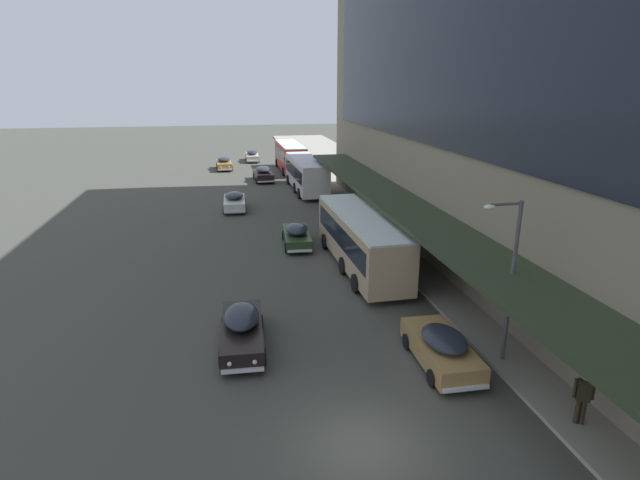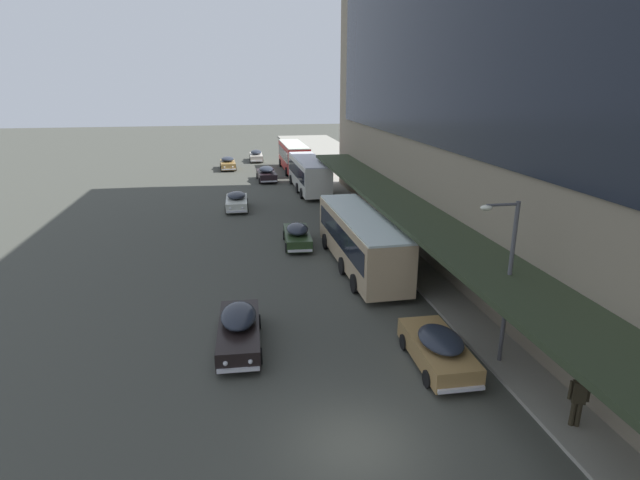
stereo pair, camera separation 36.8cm
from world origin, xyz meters
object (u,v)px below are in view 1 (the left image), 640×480
at_px(transit_bus_kerbside_front, 360,238).
at_px(transit_bus_kerbside_rear, 306,173).
at_px(sedan_far_back, 242,329).
at_px(sedan_lead_near, 252,156).
at_px(sedan_oncoming_front, 263,174).
at_px(street_lamp, 509,270).
at_px(transit_bus_kerbside_far, 290,155).
at_px(pedestrian_at_kerb, 583,395).
at_px(fire_hydrant, 399,248).
at_px(sedan_second_mid, 297,235).
at_px(sedan_lead_mid, 234,201).
at_px(sedan_trailing_mid, 224,163).
at_px(sedan_trailing_near, 441,348).

relative_size(transit_bus_kerbside_front, transit_bus_kerbside_rear, 1.02).
xyz_separation_m(sedan_far_back, sedan_lead_near, (3.37, 51.03, -0.00)).
height_order(sedan_oncoming_front, street_lamp, street_lamp).
bearing_deg(sedan_lead_near, transit_bus_kerbside_far, -65.07).
distance_m(transit_bus_kerbside_far, street_lamp, 45.37).
distance_m(pedestrian_at_kerb, fire_hydrant, 16.72).
relative_size(sedan_second_mid, street_lamp, 0.75).
height_order(transit_bus_kerbside_rear, street_lamp, street_lamp).
xyz_separation_m(transit_bus_kerbside_far, sedan_lead_mid, (-7.25, -18.52, -1.18)).
distance_m(transit_bus_kerbside_far, pedestrian_at_kerb, 49.34).
height_order(sedan_far_back, fire_hydrant, sedan_far_back).
bearing_deg(transit_bus_kerbside_front, sedan_far_back, -131.85).
bearing_deg(fire_hydrant, sedan_lead_near, 99.26).
height_order(sedan_trailing_mid, pedestrian_at_kerb, pedestrian_at_kerb).
xyz_separation_m(sedan_lead_mid, sedan_oncoming_front, (3.46, 12.60, 0.07)).
distance_m(pedestrian_at_kerb, street_lamp, 4.83).
xyz_separation_m(sedan_lead_mid, pedestrian_at_kerb, (9.97, -30.73, 0.45)).
bearing_deg(transit_bus_kerbside_front, sedan_trailing_mid, 101.77).
relative_size(sedan_far_back, sedan_lead_near, 1.00).
xyz_separation_m(sedan_lead_mid, sedan_far_back, (-0.27, -23.58, 0.04)).
distance_m(sedan_oncoming_front, pedestrian_at_kerb, 43.82).
xyz_separation_m(sedan_trailing_near, sedan_far_back, (-7.46, 2.88, 0.03)).
bearing_deg(pedestrian_at_kerb, sedan_second_mid, 107.14).
bearing_deg(transit_bus_kerbside_far, transit_bus_kerbside_rear, -89.86).
relative_size(sedan_far_back, fire_hydrant, 7.20).
xyz_separation_m(transit_bus_kerbside_rear, fire_hydrant, (2.58, -20.60, -1.35)).
distance_m(transit_bus_kerbside_rear, sedan_oncoming_front, 7.20).
height_order(transit_bus_kerbside_front, sedan_lead_near, transit_bus_kerbside_front).
xyz_separation_m(transit_bus_kerbside_front, transit_bus_kerbside_rear, (0.37, 22.16, 0.00)).
xyz_separation_m(transit_bus_kerbside_rear, pedestrian_at_kerb, (2.69, -37.31, -0.66)).
relative_size(transit_bus_kerbside_far, sedan_trailing_near, 2.28).
distance_m(transit_bus_kerbside_rear, sedan_lead_mid, 9.88).
relative_size(transit_bus_kerbside_rear, sedan_oncoming_front, 2.25).
distance_m(transit_bus_kerbside_rear, sedan_second_mid, 17.78).
xyz_separation_m(sedan_far_back, street_lamp, (9.72, -3.16, 3.09)).
distance_m(transit_bus_kerbside_front, sedan_second_mid, 5.77).
distance_m(sedan_second_mid, street_lamp, 17.17).
distance_m(sedan_lead_mid, street_lamp, 28.54).
height_order(transit_bus_kerbside_front, sedan_far_back, transit_bus_kerbside_front).
height_order(transit_bus_kerbside_rear, fire_hydrant, transit_bus_kerbside_rear).
bearing_deg(street_lamp, pedestrian_at_kerb, -82.63).
bearing_deg(sedan_second_mid, sedan_lead_near, 91.09).
height_order(transit_bus_kerbside_rear, transit_bus_kerbside_far, transit_bus_kerbside_far).
bearing_deg(sedan_oncoming_front, transit_bus_kerbside_front, -83.03).
distance_m(transit_bus_kerbside_front, sedan_lead_mid, 17.07).
bearing_deg(street_lamp, sedan_second_mid, 109.46).
bearing_deg(sedan_trailing_mid, sedan_oncoming_front, -63.89).
relative_size(sedan_second_mid, pedestrian_at_kerb, 2.55).
height_order(transit_bus_kerbside_front, transit_bus_kerbside_far, transit_bus_kerbside_far).
height_order(transit_bus_kerbside_far, sedan_lead_near, transit_bus_kerbside_far).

